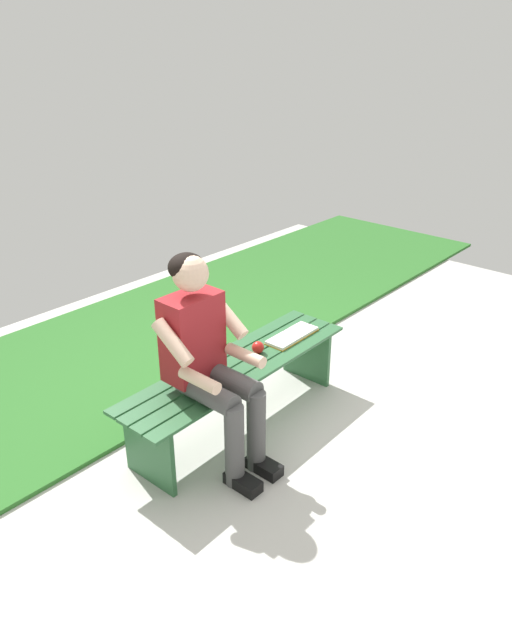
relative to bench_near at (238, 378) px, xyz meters
name	(u,v)px	position (x,y,z in m)	size (l,w,h in m)	color
ground_plane	(228,636)	(1.14, 1.00, -0.36)	(10.00, 7.00, 0.04)	beige
grass_strip	(116,355)	(0.00, -1.33, -0.32)	(9.00, 1.91, 0.03)	#2D6B28
bench_near	(238,378)	(0.00, 0.00, 0.00)	(1.73, 0.48, 0.44)	#2D6038
person_seated	(208,355)	(0.35, 0.10, 0.35)	(0.50, 0.69, 1.25)	maroon
apple	(258,347)	(-0.19, 0.00, 0.14)	(0.08, 0.08, 0.08)	red
book_open	(292,336)	(-0.51, 0.03, 0.11)	(0.42, 0.17, 0.02)	white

